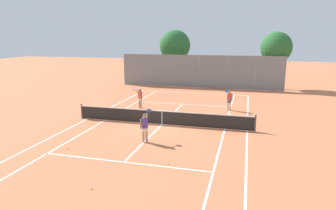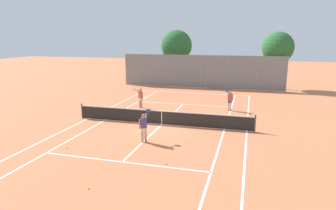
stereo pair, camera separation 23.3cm
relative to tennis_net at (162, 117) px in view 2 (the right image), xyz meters
name	(u,v)px [view 2 (the right image)]	position (x,y,z in m)	size (l,w,h in m)	color
ground_plane	(162,124)	(0.00, 0.00, -0.51)	(120.00, 120.00, 0.00)	#C67047
court_line_markings	(162,124)	(0.00, 0.00, -0.51)	(11.10, 23.90, 0.01)	white
tennis_net	(162,117)	(0.00, 0.00, 0.00)	(12.00, 0.10, 1.07)	#474C47
player_near_side	(144,126)	(0.04, -3.55, 0.42)	(0.46, 0.88, 1.77)	tan
player_far_left	(140,97)	(-3.05, 4.11, 0.42)	(0.87, 0.66, 1.77)	tan
player_far_right	(230,99)	(4.04, 5.16, 0.42)	(0.59, 0.79, 1.77)	#D8A884
loose_tennis_ball_0	(175,95)	(-1.75, 10.39, -0.48)	(0.07, 0.07, 0.07)	#D1DB33
loose_tennis_ball_1	(88,188)	(-0.20, -9.10, -0.48)	(0.07, 0.07, 0.07)	#D1DB33
loose_tennis_ball_2	(166,164)	(2.03, -6.10, -0.48)	(0.07, 0.07, 0.07)	#D1DB33
loose_tennis_ball_3	(185,143)	(2.32, -3.24, -0.48)	(0.07, 0.07, 0.07)	#D1DB33
loose_tennis_ball_4	(182,102)	(-0.26, 7.06, -0.48)	(0.07, 0.07, 0.07)	#D1DB33
loose_tennis_ball_5	(67,148)	(-3.50, -5.58, -0.48)	(0.07, 0.07, 0.07)	#D1DB33
back_fence	(201,72)	(0.00, 15.44, 1.36)	(18.49, 0.08, 3.75)	gray
tree_behind_left	(176,46)	(-3.82, 19.10, 4.06)	(3.91, 3.91, 6.61)	brown
tree_behind_right	(279,49)	(8.31, 17.28, 3.95)	(3.45, 3.45, 6.30)	brown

